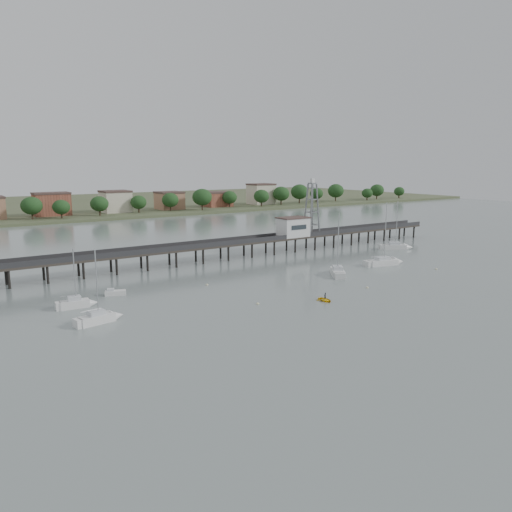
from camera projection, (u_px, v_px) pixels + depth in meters
The scene contains 14 objects.
ground_plane at pixel (414, 327), 72.79m from camera, with size 500.00×500.00×0.00m, color slate.
pier at pixel (212, 246), 120.86m from camera, with size 150.00×5.00×5.50m.
pier_building at pixel (293, 227), 134.16m from camera, with size 8.40×5.40×5.30m.
lattice_tower at pixel (312, 209), 136.94m from camera, with size 3.20×3.20×15.50m.
sailboat_d at pixel (388, 262), 117.37m from camera, with size 9.96×4.82×15.69m.
sailboat_c at pixel (337, 271), 107.44m from camera, with size 6.88×8.31×13.93m.
sailboat_a at pixel (103, 318), 74.98m from camera, with size 7.28×3.25×11.73m.
sailboat_e at pixel (399, 247), 138.63m from camera, with size 8.64×6.65×14.18m.
sailboat_b at pixel (80, 303), 82.59m from camera, with size 6.29×2.33×10.38m.
white_tender at pixel (115, 293), 90.18m from camera, with size 3.94×2.74×1.41m.
yellow_dinghy at pixel (325, 301), 86.52m from camera, with size 2.18×0.63×3.05m, color yellow.
dinghy_occupant at pixel (325, 301), 86.52m from camera, with size 0.45×1.24×0.30m, color black.
mooring_buoys at pixel (335, 279), 102.44m from camera, with size 50.46×19.82×0.39m.
far_shore at pixel (49, 206), 267.52m from camera, with size 500.00×170.00×10.40m.
Camera 1 is at (-58.26, -44.61, 23.54)m, focal length 35.00 mm.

